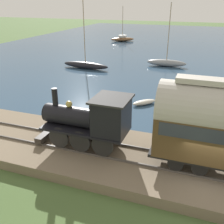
% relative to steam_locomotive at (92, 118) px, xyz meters
% --- Properties ---
extents(ground_plane, '(200.00, 200.00, 0.00)m').
position_rel_steam_locomotive_xyz_m(ground_plane, '(-0.78, -6.12, -2.38)').
color(ground_plane, '#476033').
extents(harbor_water, '(80.00, 80.00, 0.01)m').
position_rel_steam_locomotive_xyz_m(harbor_water, '(43.10, -6.12, -2.37)').
color(harbor_water, '#2D4760').
rests_on(harbor_water, ground).
extents(rail_embankment, '(5.61, 56.00, 0.68)m').
position_rel_steam_locomotive_xyz_m(rail_embankment, '(0.00, -6.12, -2.10)').
color(rail_embankment, '#756651').
rests_on(rail_embankment, ground).
extents(steam_locomotive, '(2.11, 5.26, 3.13)m').
position_rel_steam_locomotive_xyz_m(steam_locomotive, '(0.00, 0.00, 0.00)').
color(steam_locomotive, black).
rests_on(steam_locomotive, rail_embankment).
extents(sailboat_black, '(1.53, 6.38, 9.24)m').
position_rel_steam_locomotive_xyz_m(sailboat_black, '(18.47, 9.14, -1.89)').
color(sailboat_black, black).
rests_on(sailboat_black, harbor_water).
extents(sailboat_gray, '(1.30, 5.17, 7.86)m').
position_rel_steam_locomotive_xyz_m(sailboat_gray, '(23.15, -0.44, -1.87)').
color(sailboat_gray, gray).
rests_on(sailboat_gray, harbor_water).
extents(sailboat_brown, '(3.78, 5.03, 6.92)m').
position_rel_steam_locomotive_xyz_m(sailboat_brown, '(42.57, 11.87, -1.88)').
color(sailboat_brown, brown).
rests_on(sailboat_brown, harbor_water).
extents(rowboat_near_shore, '(2.09, 2.06, 0.39)m').
position_rel_steam_locomotive_xyz_m(rowboat_near_shore, '(8.76, -0.87, -2.18)').
color(rowboat_near_shore, '#B7B2A3').
rests_on(rowboat_near_shore, harbor_water).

